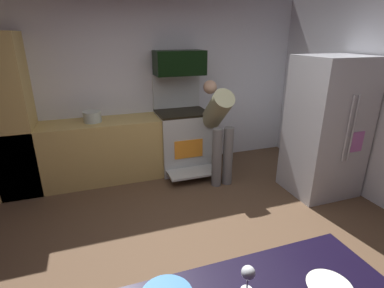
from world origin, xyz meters
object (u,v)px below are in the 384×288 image
refrigerator (326,128)px  stock_pot (92,117)px  oven_range (182,138)px  microwave (179,63)px  person_cook (218,124)px  wine_glass_mid (248,274)px

refrigerator → stock_pot: bearing=155.5°
oven_range → microwave: (-0.00, 0.09, 1.16)m
person_cook → wine_glass_mid: 2.93m
oven_range → stock_pot: 1.39m
person_cook → stock_pot: person_cook is taller
refrigerator → stock_pot: (-2.89, 1.32, 0.06)m
microwave → stock_pot: 1.48m
oven_range → stock_pot: (-1.31, 0.01, 0.47)m
microwave → wine_glass_mid: bearing=-101.4°
microwave → person_cook: bearing=-60.1°
refrigerator → stock_pot: 3.18m
microwave → stock_pot: (-1.31, -0.08, -0.69)m
stock_pot → wine_glass_mid: bearing=-79.2°
oven_range → wine_glass_mid: 3.39m
oven_range → person_cook: (0.37, -0.55, 0.36)m
oven_range → refrigerator: refrigerator is taller
wine_glass_mid → stock_pot: size_ratio=0.58×
wine_glass_mid → stock_pot: (-0.63, 3.30, -0.03)m
person_cook → stock_pot: size_ratio=5.79×
person_cook → wine_glass_mid: size_ratio=9.95×
oven_range → stock_pot: size_ratio=6.01×
microwave → oven_range: bearing=-90.0°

